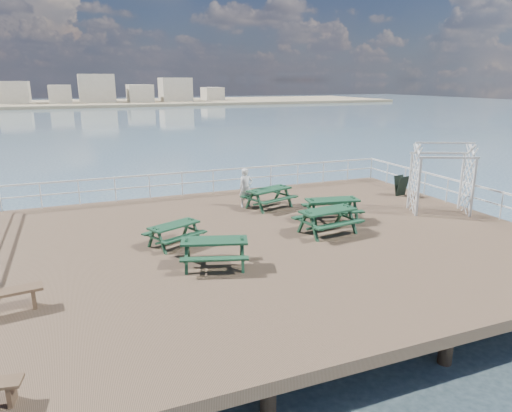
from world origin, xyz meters
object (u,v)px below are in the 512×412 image
at_px(picnic_table_a, 174,230).
at_px(picnic_table_e, 328,216).
at_px(picnic_table_c, 332,205).
at_px(picnic_table_d, 215,247).
at_px(person, 246,188).
at_px(picnic_table_b, 269,194).
at_px(flat_bench_near, 0,298).
at_px(trellis_arbor, 441,182).

height_order(picnic_table_a, picnic_table_e, picnic_table_e).
xyz_separation_m(picnic_table_a, picnic_table_c, (6.06, 0.43, 0.10)).
bearing_deg(picnic_table_d, person, 78.79).
xyz_separation_m(picnic_table_b, flat_bench_near, (-9.18, -5.91, -0.20)).
bearing_deg(picnic_table_d, flat_bench_near, -153.87).
relative_size(picnic_table_c, picnic_table_e, 1.01).
height_order(picnic_table_c, picnic_table_d, picnic_table_c).
xyz_separation_m(picnic_table_a, trellis_arbor, (10.62, -0.17, 0.74)).
bearing_deg(person, picnic_table_e, -72.81).
distance_m(picnic_table_b, person, 1.00).
bearing_deg(picnic_table_b, person, 130.58).
distance_m(picnic_table_a, trellis_arbor, 10.64).
distance_m(picnic_table_d, person, 6.38).
height_order(picnic_table_e, person, person).
relative_size(picnic_table_d, person, 1.37).
relative_size(flat_bench_near, trellis_arbor, 0.65).
distance_m(picnic_table_c, flat_bench_near, 11.19).
height_order(picnic_table_c, person, person).
bearing_deg(picnic_table_c, picnic_table_d, -144.27).
bearing_deg(picnic_table_e, picnic_table_d, -170.63).
relative_size(picnic_table_a, picnic_table_b, 0.89).
bearing_deg(person, picnic_table_c, -53.85).
distance_m(picnic_table_e, flat_bench_near, 10.00).
height_order(flat_bench_near, person, person).
relative_size(trellis_arbor, person, 1.73).
relative_size(picnic_table_b, trellis_arbor, 0.81).
bearing_deg(trellis_arbor, picnic_table_a, -156.81).
relative_size(picnic_table_a, picnic_table_c, 0.93).
distance_m(picnic_table_a, picnic_table_b, 5.46).
bearing_deg(picnic_table_e, picnic_table_a, 163.87).
relative_size(picnic_table_b, flat_bench_near, 1.24).
height_order(picnic_table_e, trellis_arbor, trellis_arbor).
height_order(picnic_table_a, person, person).
height_order(flat_bench_near, trellis_arbor, trellis_arbor).
distance_m(picnic_table_e, trellis_arbor, 5.53).
bearing_deg(person, picnic_table_a, -138.49).
xyz_separation_m(picnic_table_c, picnic_table_d, (-5.37, -2.57, -0.03)).
distance_m(flat_bench_near, trellis_arbor, 15.49).
distance_m(picnic_table_b, picnic_table_c, 2.93).
distance_m(picnic_table_a, picnic_table_c, 6.08).
bearing_deg(picnic_table_b, flat_bench_near, -165.66).
xyz_separation_m(trellis_arbor, person, (-6.87, 3.63, -0.44)).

